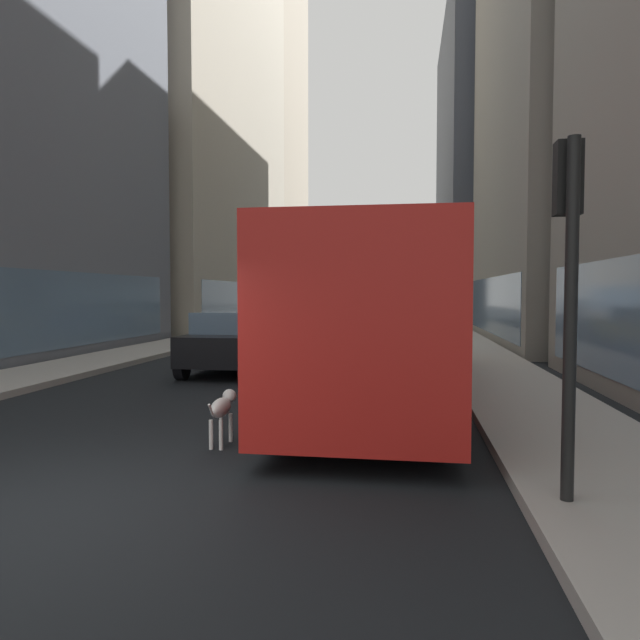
# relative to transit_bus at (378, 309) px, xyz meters

# --- Properties ---
(ground_plane) EXTENTS (120.00, 120.00, 0.00)m
(ground_plane) POSITION_rel_transit_bus_xyz_m (-2.80, 28.02, -1.78)
(ground_plane) COLOR black
(sidewalk_left) EXTENTS (2.40, 110.00, 0.15)m
(sidewalk_left) POSITION_rel_transit_bus_xyz_m (-8.50, 28.02, -1.70)
(sidewalk_left) COLOR #9E9991
(sidewalk_left) RESTS_ON ground
(sidewalk_right) EXTENTS (2.40, 110.00, 0.15)m
(sidewalk_right) POSITION_rel_transit_bus_xyz_m (2.90, 28.02, -1.70)
(sidewalk_right) COLOR #9E9991
(sidewalk_right) RESTS_ON ground
(building_left_mid) EXTENTS (10.75, 20.01, 29.73)m
(building_left_mid) POSITION_rel_transit_bus_xyz_m (-14.70, 23.56, 13.08)
(building_left_mid) COLOR #B2A893
(building_left_mid) RESTS_ON ground
(building_left_far) EXTENTS (8.59, 16.91, 37.99)m
(building_left_far) POSITION_rel_transit_bus_xyz_m (-14.70, 42.77, 17.21)
(building_left_far) COLOR #A0937F
(building_left_far) RESTS_ON ground
(building_right_mid) EXTENTS (9.77, 14.26, 22.60)m
(building_right_mid) POSITION_rel_transit_bus_xyz_m (9.10, 13.34, 9.51)
(building_right_mid) COLOR gray
(building_right_mid) RESTS_ON ground
(building_right_far) EXTENTS (11.79, 19.02, 22.45)m
(building_right_far) POSITION_rel_transit_bus_xyz_m (9.10, 31.07, 9.44)
(building_right_far) COLOR #4C515B
(building_right_far) RESTS_ON ground
(transit_bus) EXTENTS (2.78, 11.53, 3.05)m
(transit_bus) POSITION_rel_transit_bus_xyz_m (0.00, 0.00, 0.00)
(transit_bus) COLOR red
(transit_bus) RESTS_ON ground
(car_grey_wagon) EXTENTS (1.86, 4.51, 1.62)m
(car_grey_wagon) POSITION_rel_transit_bus_xyz_m (-5.60, 39.68, -0.95)
(car_grey_wagon) COLOR slate
(car_grey_wagon) RESTS_ON ground
(car_white_van) EXTENTS (1.91, 4.07, 1.62)m
(car_white_van) POSITION_rel_transit_bus_xyz_m (-5.60, 18.99, -0.96)
(car_white_van) COLOR silver
(car_white_van) RESTS_ON ground
(car_blue_hatchback) EXTENTS (1.81, 4.64, 1.62)m
(car_blue_hatchback) POSITION_rel_transit_bus_xyz_m (-5.60, 12.91, -0.95)
(car_blue_hatchback) COLOR #4C6BB7
(car_blue_hatchback) RESTS_ON ground
(car_black_suv) EXTENTS (1.81, 4.27, 1.62)m
(car_black_suv) POSITION_rel_transit_bus_xyz_m (-4.00, 2.78, -0.96)
(car_black_suv) COLOR black
(car_black_suv) RESTS_ON ground
(car_yellow_taxi) EXTENTS (1.91, 4.06, 1.62)m
(car_yellow_taxi) POSITION_rel_transit_bus_xyz_m (0.00, 10.74, -0.96)
(car_yellow_taxi) COLOR yellow
(car_yellow_taxi) RESTS_ON ground
(dalmatian_dog) EXTENTS (0.22, 0.96, 0.72)m
(dalmatian_dog) POSITION_rel_transit_bus_xyz_m (-1.94, -4.34, -1.26)
(dalmatian_dog) COLOR white
(dalmatian_dog) RESTS_ON ground
(traffic_light_near) EXTENTS (0.24, 0.41, 3.40)m
(traffic_light_near) POSITION_rel_transit_bus_xyz_m (2.10, -6.20, 0.66)
(traffic_light_near) COLOR black
(traffic_light_near) RESTS_ON sidewalk_right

